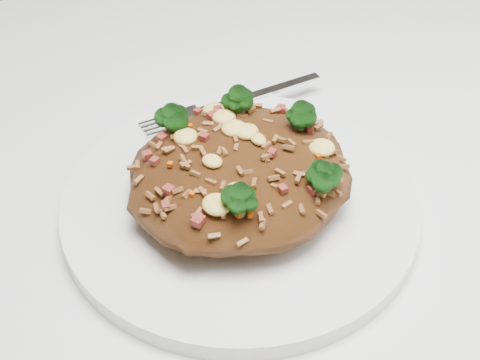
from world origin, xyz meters
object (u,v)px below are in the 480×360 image
Objects in this scene: fork at (243,99)px; dining_table at (164,331)px; fried_rice at (241,165)px; plate at (240,203)px.

dining_table is at bearing -139.86° from fork.
fork is (0.07, 0.09, -0.03)m from fried_rice.
fried_rice reaches higher than dining_table.
plate is 1.60× the size of fried_rice.
plate reaches higher than dining_table.
fried_rice is at bearing -119.33° from fork.
fried_rice reaches higher than plate.
plate is 1.54× the size of fork.
fried_rice is (0.00, -0.00, 0.04)m from plate.
fork reaches higher than plate.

